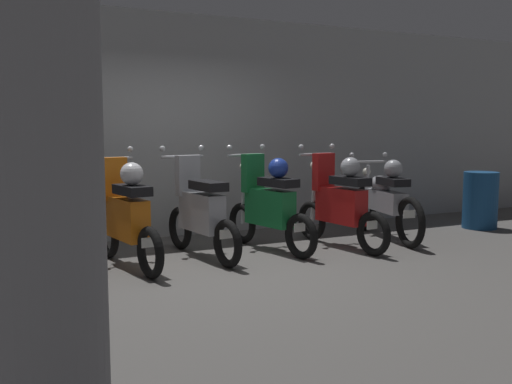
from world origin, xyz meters
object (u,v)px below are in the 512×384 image
Objects in this scene: motorbike_slot_1 at (39,225)px; motorbike_slot_3 at (200,212)px; motorbike_slot_6 at (385,200)px; support_pillar at (31,123)px; motorbike_slot_2 at (126,215)px; motorbike_slot_5 at (340,203)px; trash_bin at (480,200)px; motorbike_slot_4 at (269,204)px.

motorbike_slot_3 is at bearing 3.43° from motorbike_slot_1.
motorbike_slot_6 is 6.24m from support_pillar.
motorbike_slot_2 is at bearing -178.64° from motorbike_slot_6.
motorbike_slot_5 reaches higher than trash_bin.
motorbike_slot_3 reaches higher than trash_bin.
motorbike_slot_3 is 4.56m from support_pillar.
support_pillar is (-3.88, -3.69, 0.95)m from motorbike_slot_5.
motorbike_slot_3 is 2.66m from motorbike_slot_6.
motorbike_slot_6 is 1.80m from trash_bin.
support_pillar is 3.60× the size of trash_bin.
motorbike_slot_6 is (3.54, 0.08, -0.04)m from motorbike_slot_2.
support_pillar is 7.72m from trash_bin.
motorbike_slot_2 is at bearing 177.11° from motorbike_slot_5.
motorbike_slot_4 is (2.65, 0.10, 0.04)m from motorbike_slot_1.
motorbike_slot_6 is 0.63× the size of support_pillar.
motorbike_slot_6 is at bearing 13.75° from motorbike_slot_5.
motorbike_slot_3 reaches higher than motorbike_slot_6.
motorbike_slot_1 is 1.00× the size of motorbike_slot_3.
motorbike_slot_4 is at bearing 2.11° from motorbike_slot_1.
motorbike_slot_5 is at bearing -174.82° from trash_bin.
motorbike_slot_2 is 1.00× the size of motorbike_slot_3.
motorbike_slot_2 is 1.98× the size of trash_bin.
motorbike_slot_5 is 0.87× the size of motorbike_slot_6.
motorbike_slot_3 is 0.55× the size of support_pillar.
motorbike_slot_1 is 1.99× the size of trash_bin.
motorbike_slot_4 is 5.01m from support_pillar.
support_pillar is at bearing -95.14° from motorbike_slot_1.
motorbike_slot_2 is 5.34m from trash_bin.
motorbike_slot_2 and motorbike_slot_3 have the same top height.
motorbike_slot_5 is 2.70m from trash_bin.
motorbike_slot_5 is 5.43m from support_pillar.
motorbike_slot_4 is 0.55× the size of support_pillar.
motorbike_slot_1 is 1.00× the size of motorbike_slot_5.
motorbike_slot_5 is at bearing -166.25° from motorbike_slot_6.
motorbike_slot_1 is 0.55× the size of support_pillar.
motorbike_slot_5 is at bearing -7.46° from motorbike_slot_3.
motorbike_slot_3 is 1.01× the size of motorbike_slot_4.
motorbike_slot_3 is (1.76, 0.11, 0.00)m from motorbike_slot_1.
motorbike_slot_1 is 1.77m from motorbike_slot_3.
support_pillar reaches higher than motorbike_slot_2.
motorbike_slot_2 is at bearing -177.09° from motorbike_slot_4.
motorbike_slot_3 and motorbike_slot_5 have the same top height.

